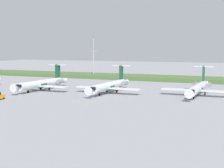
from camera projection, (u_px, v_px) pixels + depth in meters
ground_plane at (130, 87)px, 129.61m from camera, size 500.00×500.00×0.00m
grass_berm at (155, 78)px, 161.39m from camera, size 320.00×20.00×1.74m
regional_jet_second at (42, 83)px, 120.02m from camera, size 22.81×31.00×9.00m
regional_jet_third at (110, 85)px, 113.12m from camera, size 22.81×31.00×9.00m
regional_jet_fourth at (198, 88)px, 106.86m from camera, size 22.81×31.00×9.00m
antenna_mast at (94, 61)px, 172.12m from camera, size 4.40×0.50×21.22m
safety_cone_front_marker at (73, 101)px, 93.35m from camera, size 0.44×0.44×0.55m
safety_cone_mid_marker at (85, 102)px, 91.52m from camera, size 0.44×0.44×0.55m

